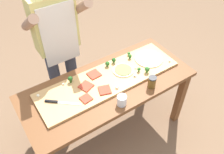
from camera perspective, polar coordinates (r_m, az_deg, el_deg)
ground_plane at (r=2.78m, az=-0.80°, el=-12.71°), size 8.00×8.00×0.00m
prep_table at (r=2.26m, az=-0.97°, el=-3.66°), size 1.60×0.68×0.77m
cutting_board at (r=2.21m, az=-0.74°, el=-0.45°), size 1.36×0.40×0.02m
chefs_knife at (r=2.04m, az=-12.80°, el=-5.86°), size 0.25×0.22×0.02m
pizza_whole_pesto_green at (r=2.27m, az=2.68°, el=1.67°), size 0.20×0.20×0.02m
pizza_whole_white_garlic at (r=2.42m, az=8.76°, el=4.41°), size 0.28×0.28×0.02m
pizza_slice_center at (r=2.09m, az=-1.75°, el=-3.12°), size 0.13×0.13×0.01m
pizza_slice_near_right at (r=2.03m, az=-6.22°, el=-5.11°), size 0.10×0.10×0.01m
pizza_slice_far_left at (r=2.23m, az=-4.33°, el=0.65°), size 0.11×0.11×0.01m
pizza_slice_near_left at (r=2.13m, az=-6.23°, el=-2.18°), size 0.14×0.14×0.01m
broccoli_floret_back_mid at (r=2.30m, az=-1.11°, el=3.18°), size 0.04×0.04×0.06m
broccoli_floret_back_right at (r=2.25m, az=8.40°, el=1.80°), size 0.05×0.05×0.06m
broccoli_floret_front_right at (r=2.39m, az=4.32°, el=4.97°), size 0.04×0.04×0.05m
broccoli_floret_front_left at (r=2.33m, az=0.43°, el=4.05°), size 0.04×0.04×0.06m
broccoli_floret_front_mid at (r=2.44m, az=4.05°, el=5.64°), size 0.03×0.03×0.04m
broccoli_floret_center_right at (r=2.26m, az=6.46°, el=1.86°), size 0.03×0.03×0.05m
broccoli_floret_back_left at (r=2.16m, az=-9.94°, el=-0.45°), size 0.04×0.04×0.07m
cheese_crumble_a at (r=2.10m, az=1.19°, el=-2.53°), size 0.02×0.02×0.02m
cheese_crumble_b at (r=2.18m, az=-11.53°, el=-1.69°), size 0.02×0.02×0.01m
cheese_crumble_c at (r=2.13m, az=-17.22°, el=-4.30°), size 0.03×0.03×0.02m
cheese_crumble_d at (r=2.30m, az=5.69°, el=2.15°), size 0.01×0.01×0.01m
cheese_crumble_e at (r=2.43m, az=13.63°, el=3.78°), size 0.02×0.02×0.02m
cheese_crumble_f at (r=2.22m, az=5.47°, el=0.33°), size 0.02×0.02×0.02m
flour_cup at (r=1.99m, az=2.35°, el=-5.70°), size 0.08×0.08×0.09m
sauce_jar at (r=2.14m, az=9.52°, el=-1.21°), size 0.07×0.07×0.11m
cook_center at (r=2.37m, az=-12.99°, el=8.87°), size 0.54×0.39×1.67m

